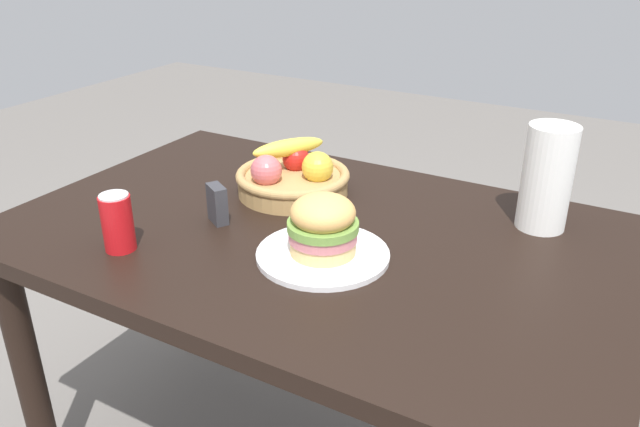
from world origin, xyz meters
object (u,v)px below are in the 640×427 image
Objects in this scene: fruit_basket at (293,177)px; napkin_holder at (217,204)px; paper_towel_roll at (547,178)px; plate at (323,255)px; sandwich at (323,225)px; soda_can at (117,222)px.

fruit_basket is 3.22× the size of napkin_holder.
paper_towel_roll reaches higher than fruit_basket.
napkin_holder reaches higher than plate.
sandwich is 1.64× the size of napkin_holder.
paper_towel_roll is (0.75, 0.55, 0.06)m from soda_can.
soda_can is at bearing -84.28° from napkin_holder.
plate is at bearing 24.74° from soda_can.
fruit_basket is (0.16, 0.44, -0.02)m from soda_can.
soda_can is at bearing -110.17° from fruit_basket.
napkin_holder is (0.10, 0.21, -0.02)m from soda_can.
fruit_basket is 0.61m from paper_towel_roll.
soda_can is at bearing -155.26° from sandwich.
paper_towel_roll is at bearing 10.86° from fruit_basket.
paper_towel_roll is (0.36, 0.37, 0.11)m from plate.
sandwich is 0.52m from paper_towel_roll.
sandwich and fruit_basket have the same top height.
paper_towel_roll reaches higher than sandwich.
sandwich is 1.17× the size of soda_can.
plate is at bearing -63.43° from sandwich.
paper_towel_roll reaches higher than napkin_holder.
sandwich reaches higher than plate.
plate is 0.96× the size of fruit_basket.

